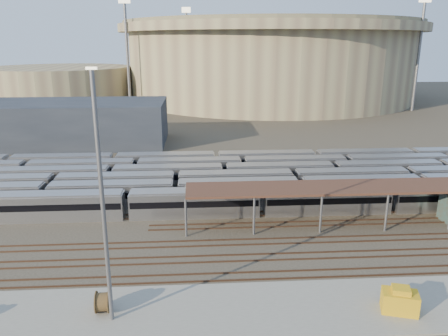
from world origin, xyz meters
TOP-DOWN VIEW (x-y plane):
  - ground at (0.00, 0.00)m, footprint 420.00×420.00m
  - apron at (-5.00, -15.00)m, footprint 50.00×9.00m
  - subway_trains at (2.91, 18.50)m, footprint 123.89×23.90m
  - inspection_shed at (22.00, 4.00)m, footprint 60.30×6.00m
  - empty_tracks at (0.00, -5.00)m, footprint 170.00×9.62m
  - stadium at (25.00, 140.00)m, footprint 124.00×124.00m
  - secondary_arena at (-60.00, 130.00)m, footprint 56.00×56.00m
  - service_building at (-35.00, 55.00)m, footprint 42.00×20.00m
  - floodlight_0 at (-30.00, 110.00)m, footprint 4.00×1.00m
  - floodlight_2 at (70.00, 100.00)m, footprint 4.00×1.00m
  - floodlight_3 at (-10.00, 160.00)m, footprint 4.00×1.00m
  - cable_reel_east at (-15.20, -14.54)m, footprint 1.19×2.03m
  - yard_light_pole at (-14.20, -15.71)m, footprint 0.81×0.36m
  - yellow_equipment at (11.46, -16.24)m, footprint 3.53×2.76m

SIDE VIEW (x-z plane):
  - ground at x=0.00m, z-range 0.00..0.00m
  - empty_tracks at x=0.00m, z-range 0.00..0.18m
  - apron at x=-5.00m, z-range 0.00..0.20m
  - yellow_equipment at x=11.46m, z-range 0.20..2.14m
  - cable_reel_east at x=-15.20m, z-range 0.20..2.18m
  - subway_trains at x=2.91m, z-range 0.00..3.60m
  - inspection_shed at x=22.00m, z-range 2.33..7.63m
  - service_building at x=-35.00m, z-range 0.00..10.00m
  - secondary_arena at x=-60.00m, z-range 0.00..14.00m
  - yard_light_pole at x=-14.20m, z-range 0.28..21.94m
  - stadium at x=25.00m, z-range 0.22..32.72m
  - floodlight_0 at x=-30.00m, z-range 1.45..39.85m
  - floodlight_2 at x=70.00m, z-range 1.45..39.85m
  - floodlight_3 at x=-10.00m, z-range 1.45..39.85m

